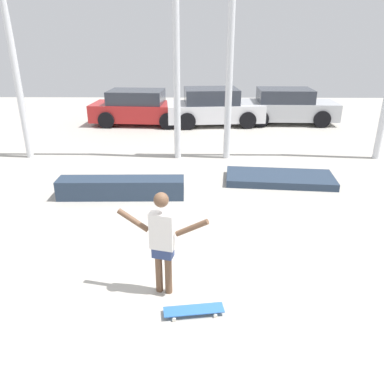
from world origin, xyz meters
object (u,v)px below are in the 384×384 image
at_px(skateboarder, 162,238).
at_px(manual_pad, 280,178).
at_px(parked_car_silver, 287,107).
at_px(skateboard, 194,310).
at_px(parked_car_white, 214,107).
at_px(grind_box, 121,188).
at_px(parked_car_red, 140,108).

height_order(skateboarder, manual_pad, skateboarder).
bearing_deg(parked_car_silver, skateboard, -106.46).
relative_size(manual_pad, parked_car_silver, 0.67).
distance_m(skateboard, parked_car_white, 11.80).
xyz_separation_m(skateboard, grind_box, (-1.73, 3.98, 0.17)).
bearing_deg(skateboarder, manual_pad, 74.29).
xyz_separation_m(grind_box, parked_car_red, (-0.64, 7.79, 0.45)).
xyz_separation_m(grind_box, manual_pad, (3.92, 1.04, -0.14)).
bearing_deg(parked_car_white, skateboarder, -101.18).
bearing_deg(parked_car_red, grind_box, -81.52).
height_order(parked_car_red, parked_car_silver, parked_car_silver).
xyz_separation_m(grind_box, parked_car_white, (2.47, 7.78, 0.48)).
bearing_deg(manual_pad, parked_car_red, 124.06).
height_order(parked_car_white, parked_car_silver, parked_car_white).
relative_size(skateboarder, parked_car_silver, 0.39).
distance_m(skateboard, parked_car_red, 12.02).
distance_m(parked_car_white, parked_car_silver, 3.15).
xyz_separation_m(parked_car_red, parked_car_white, (3.11, -0.01, 0.03)).
bearing_deg(skateboard, grind_box, 105.32).
height_order(skateboard, manual_pad, manual_pad).
relative_size(skateboard, parked_car_white, 0.21).
xyz_separation_m(skateboarder, grind_box, (-1.28, 3.50, -0.67)).
xyz_separation_m(skateboard, manual_pad, (2.19, 5.02, 0.03)).
bearing_deg(parked_car_red, parked_car_silver, 6.74).
distance_m(skateboarder, parked_car_white, 11.34).
xyz_separation_m(manual_pad, parked_car_silver, (1.68, 7.07, 0.60)).
bearing_deg(skateboarder, skateboard, -33.13).
bearing_deg(parked_car_silver, parked_car_white, -172.71).
distance_m(parked_car_red, parked_car_silver, 6.25).
bearing_deg(parked_car_white, manual_pad, -83.06).
bearing_deg(skateboard, parked_car_white, 78.26).
relative_size(skateboarder, manual_pad, 0.58).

